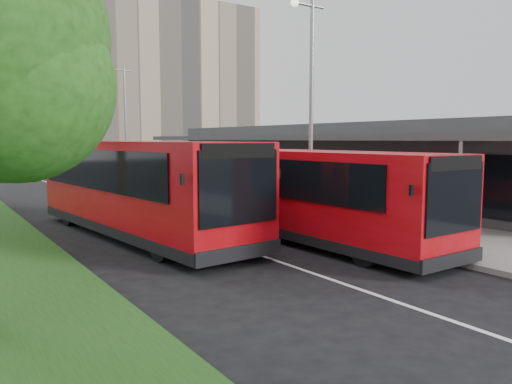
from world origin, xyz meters
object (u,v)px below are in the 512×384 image
Objects in this scene: lamp_post_far at (124,118)px; bus_main at (311,195)px; car_far at (4,165)px; lamp_post_near at (310,98)px; bus_second at (139,188)px; bollard at (153,179)px; litter_bin at (221,191)px; car_near at (42,167)px.

bus_main is at bearing -94.29° from lamp_post_far.
car_far is at bearing 92.57° from bus_main.
bus_second is at bearing 164.21° from lamp_post_near.
bus_second is at bearing -113.79° from bollard.
litter_bin is at bearing -55.94° from car_far.
litter_bin is at bearing 38.44° from bus_second.
bollard is (2.18, 18.33, -0.77)m from bus_main.
lamp_post_far reaches higher than bollard.
litter_bin is (1.06, -11.67, -4.17)m from lamp_post_far.
car_far is (-5.41, 27.09, -0.10)m from bollard.
bus_main is 2.81× the size of car_far.
lamp_post_far is 16.79m from car_near.
bus_second is at bearing -97.22° from car_near.
lamp_post_near reaches higher than car_near.
bollard is at bearing 60.87° from bus_second.
car_far is at bearing 101.29° from bollard.
lamp_post_far is 22.42m from bus_main.
bus_second is (-5.89, -18.33, -3.10)m from lamp_post_far.
car_near is at bearing 89.82° from bus_main.
car_near is at bearing -47.55° from car_far.
litter_bin is (1.06, 8.33, -4.17)m from lamp_post_near.
car_far is at bearing 99.65° from litter_bin.
bollard is at bearing 81.73° from bus_main.
bus_second reaches higher than bus_main.
bus_second reaches higher than car_far.
litter_bin is 0.22× the size of car_near.
car_near is 7.59m from car_far.
bus_second is at bearing -136.22° from litter_bin.
lamp_post_near reaches higher than bus_main.
lamp_post_far is at bearing 97.84° from bollard.
car_far reaches higher than litter_bin.
litter_bin is 0.72× the size of bollard.
bus_second is at bearing 136.72° from bus_main.
car_far is (-3.23, 45.42, -0.87)m from bus_main.
litter_bin is 7.91m from bollard.
bus_second reaches higher than car_near.
bollard is at bearing -54.30° from car_far.
lamp_post_near is at bearing -59.15° from car_far.
bus_main reaches higher than car_near.
lamp_post_near is 0.78× the size of bus_main.
lamp_post_far reaches higher than bus_main.
bus_main is at bearing -104.58° from litter_bin.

